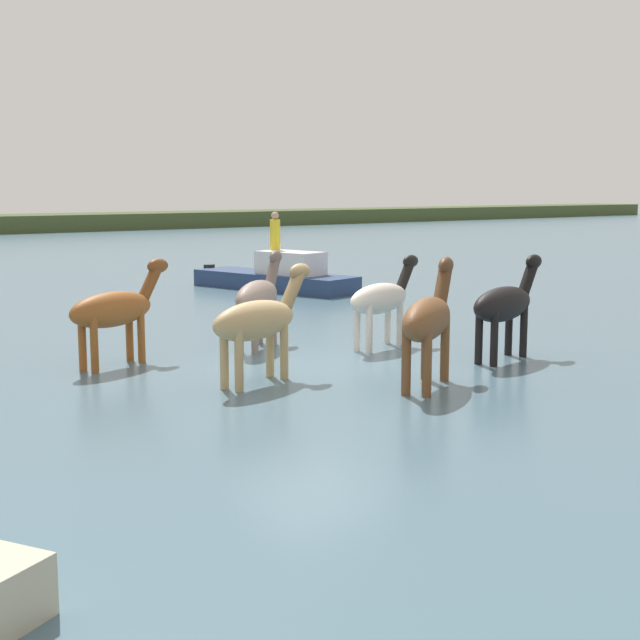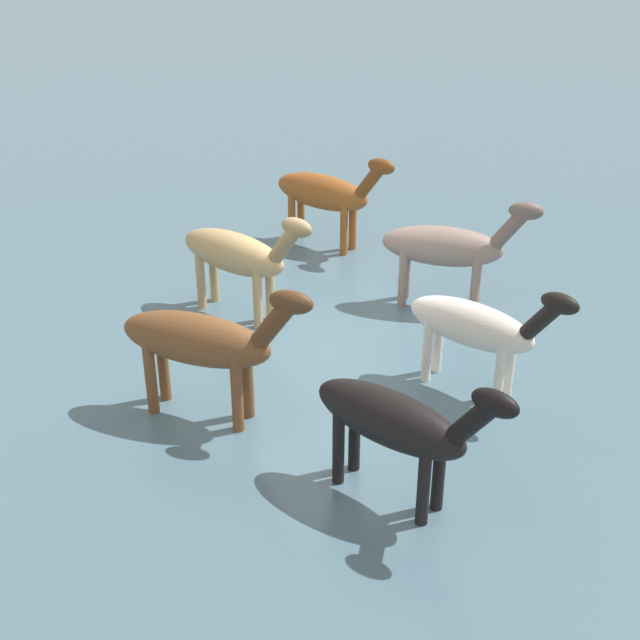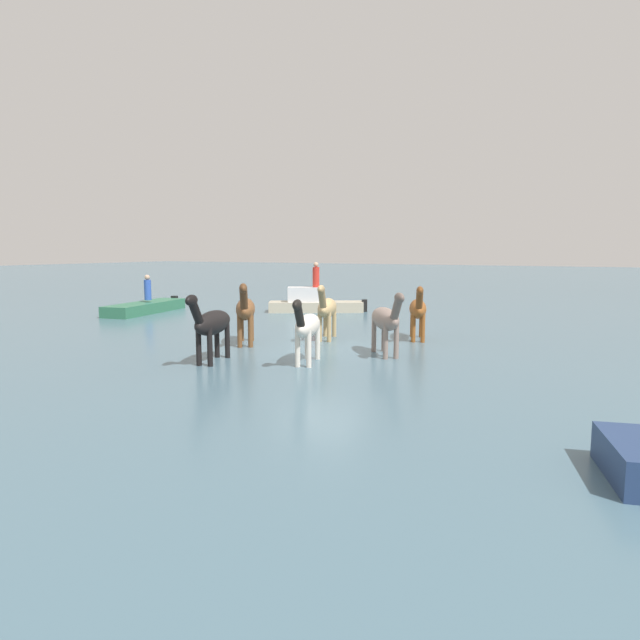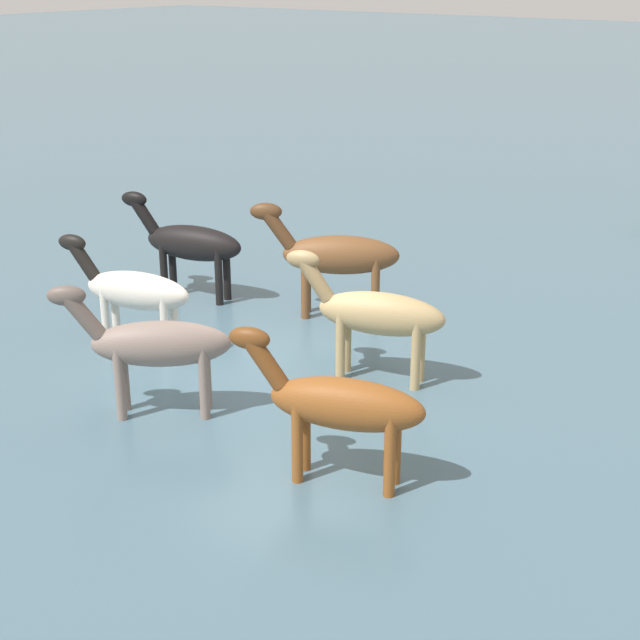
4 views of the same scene
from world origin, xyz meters
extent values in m
plane|color=#476675|center=(0.00, 0.00, 0.00)|extent=(180.10, 180.10, 0.00)
ellipsoid|color=silver|center=(2.16, 0.73, 0.99)|extent=(1.87, 1.00, 0.61)
cylinder|color=silver|center=(2.64, 1.02, 0.50)|extent=(0.13, 0.13, 0.99)
cylinder|color=silver|center=(2.72, 0.74, 0.50)|extent=(0.13, 0.13, 0.99)
cylinder|color=silver|center=(1.60, 0.73, 0.50)|extent=(0.13, 0.13, 0.99)
cylinder|color=silver|center=(1.68, 0.44, 0.50)|extent=(0.13, 0.13, 0.99)
cylinder|color=black|center=(3.08, 0.99, 1.39)|extent=(0.59, 0.35, 0.66)
ellipsoid|color=black|center=(3.26, 1.04, 1.66)|extent=(0.53, 0.33, 0.26)
ellipsoid|color=gray|center=(0.19, 2.13, 1.04)|extent=(1.82, 1.60, 0.63)
cylinder|color=gray|center=(0.54, 2.60, 0.52)|extent=(0.14, 0.14, 1.04)
cylinder|color=gray|center=(0.73, 2.36, 0.52)|extent=(0.14, 0.14, 1.04)
cylinder|color=gray|center=(-0.34, 1.90, 0.52)|extent=(0.14, 0.14, 1.04)
cylinder|color=gray|center=(-0.15, 1.66, 0.52)|extent=(0.14, 0.14, 1.04)
cylinder|color=#63544C|center=(0.98, 2.75, 1.45)|extent=(0.59, 0.53, 0.69)
ellipsoid|color=#63544C|center=(1.13, 2.87, 1.73)|extent=(0.54, 0.49, 0.28)
ellipsoid|color=tan|center=(-1.55, -0.57, 1.05)|extent=(1.97, 1.11, 0.64)
cylinder|color=tan|center=(-1.05, -0.25, 0.52)|extent=(0.14, 0.14, 1.05)
cylinder|color=tan|center=(-0.96, -0.55, 0.52)|extent=(0.14, 0.14, 1.05)
cylinder|color=tan|center=(-2.14, -0.60, 0.52)|extent=(0.14, 0.14, 1.05)
cylinder|color=tan|center=(-2.04, -0.89, 0.52)|extent=(0.14, 0.14, 1.05)
cylinder|color=olive|center=(-0.59, -0.27, 1.46)|extent=(0.62, 0.39, 0.70)
ellipsoid|color=olive|center=(-0.40, -0.21, 1.75)|extent=(0.56, 0.37, 0.28)
ellipsoid|color=brown|center=(0.50, -2.42, 1.11)|extent=(2.01, 1.59, 0.68)
cylinder|color=brown|center=(0.92, -1.96, 0.56)|extent=(0.15, 0.15, 1.11)
cylinder|color=brown|center=(1.09, -2.23, 0.56)|extent=(0.15, 0.15, 1.11)
cylinder|color=brown|center=(-0.10, -2.62, 0.56)|extent=(0.15, 0.15, 1.11)
cylinder|color=brown|center=(0.08, -2.89, 0.56)|extent=(0.15, 0.15, 1.11)
cylinder|color=#50311A|center=(1.40, -1.84, 1.55)|extent=(0.64, 0.53, 0.74)
ellipsoid|color=#50311A|center=(1.57, -1.73, 1.85)|extent=(0.59, 0.49, 0.30)
ellipsoid|color=black|center=(3.17, -1.58, 1.05)|extent=(1.98, 1.01, 0.64)
cylinder|color=black|center=(3.69, -1.29, 0.53)|extent=(0.14, 0.14, 1.05)
cylinder|color=black|center=(3.76, -1.59, 0.53)|extent=(0.14, 0.14, 1.05)
cylinder|color=black|center=(2.58, -1.57, 0.53)|extent=(0.14, 0.14, 1.05)
cylinder|color=black|center=(2.66, -1.87, 0.53)|extent=(0.14, 0.14, 1.05)
cylinder|color=black|center=(4.15, -1.33, 1.47)|extent=(0.62, 0.36, 0.70)
ellipsoid|color=black|center=(4.35, -1.28, 1.75)|extent=(0.56, 0.34, 0.28)
ellipsoid|color=brown|center=(-2.85, 2.12, 1.03)|extent=(1.94, 1.15, 0.63)
cylinder|color=brown|center=(-2.37, 2.46, 0.51)|extent=(0.14, 0.14, 1.03)
cylinder|color=brown|center=(-2.27, 2.17, 0.51)|extent=(0.14, 0.14, 1.03)
cylinder|color=brown|center=(-3.42, 2.08, 0.51)|extent=(0.14, 0.14, 1.03)
cylinder|color=brown|center=(-3.32, 1.79, 0.51)|extent=(0.14, 0.14, 1.03)
cylinder|color=brown|center=(-1.92, 2.46, 1.44)|extent=(0.61, 0.40, 0.69)
ellipsoid|color=brown|center=(-1.73, 2.53, 1.72)|extent=(0.55, 0.38, 0.27)
camera|label=1|loc=(-9.01, -12.57, 3.18)|focal=49.67mm
camera|label=2|loc=(8.97, -6.97, 6.57)|focal=49.56mm
camera|label=3|loc=(14.67, 7.61, 2.99)|focal=30.91mm
camera|label=4|loc=(-8.48, 10.17, 5.83)|focal=52.85mm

